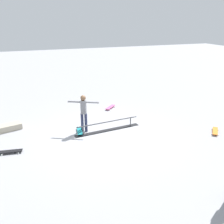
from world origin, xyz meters
name	(u,v)px	position (x,y,z in m)	size (l,w,h in m)	color
ground_plane	(102,136)	(0.00, 0.00, 0.00)	(60.00, 60.00, 0.00)	#9E9EA3
grind_rail	(108,126)	(-0.38, -0.40, 0.18)	(2.91, 0.52, 0.41)	black
skater_main	(84,111)	(0.57, -0.64, 0.91)	(1.16, 0.64, 1.57)	#2D3351
skateboard_main	(80,131)	(0.78, -0.62, 0.07)	(0.36, 0.82, 0.09)	teal
loose_skateboard_pink	(110,107)	(-1.42, -2.93, 0.07)	(0.72, 0.70, 0.09)	#E05993
loose_skateboard_orange	(215,131)	(-4.47, 1.36, 0.07)	(0.68, 0.73, 0.09)	orange
loose_skateboard_black	(11,151)	(3.46, 0.22, 0.07)	(0.82, 0.34, 0.09)	black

